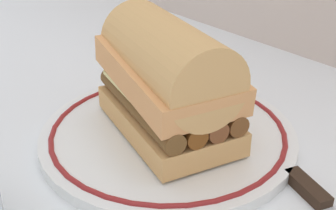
{
  "coord_description": "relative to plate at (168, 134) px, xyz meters",
  "views": [
    {
      "loc": [
        0.32,
        -0.32,
        0.29
      ],
      "look_at": [
        -0.02,
        -0.02,
        0.04
      ],
      "focal_mm": 50.88,
      "sensor_mm": 36.0,
      "label": 1
    }
  ],
  "objects": [
    {
      "name": "plate",
      "position": [
        0.0,
        0.0,
        0.0
      ],
      "size": [
        0.29,
        0.29,
        0.01
      ],
      "color": "white",
      "rests_on": "ground_plane"
    },
    {
      "name": "sausage_sandwich",
      "position": [
        0.0,
        -0.0,
        0.07
      ],
      "size": [
        0.19,
        0.14,
        0.13
      ],
      "rotation": [
        0.0,
        0.0,
        -0.25
      ],
      "color": "tan",
      "rests_on": "plate"
    },
    {
      "name": "ground_plane",
      "position": [
        0.02,
        0.02,
        -0.01
      ],
      "size": [
        1.5,
        1.5,
        0.0
      ],
      "primitive_type": "plane",
      "color": "white"
    }
  ]
}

